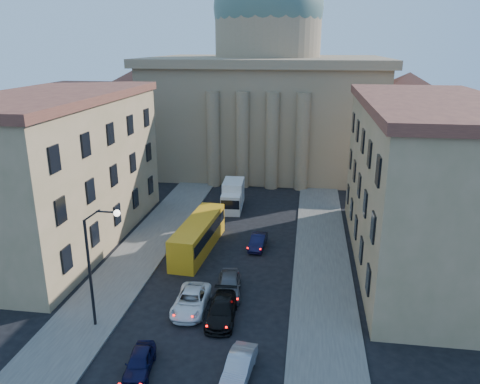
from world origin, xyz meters
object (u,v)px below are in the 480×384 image
object	(u,v)px
street_lamp	(96,258)
car_right_near	(239,366)
car_left_near	(140,362)
box_truck	(233,196)
city_bus	(198,235)

from	to	relation	value
street_lamp	car_right_near	size ratio (longest dim) A/B	2.17
car_left_near	box_truck	size ratio (longest dim) A/B	0.63
car_right_near	street_lamp	bearing A→B (deg)	166.72
street_lamp	car_left_near	bearing A→B (deg)	-44.09
car_left_near	box_truck	bearing A→B (deg)	81.41
street_lamp	car_left_near	size ratio (longest dim) A/B	2.35
city_bus	box_truck	world-z (taller)	box_truck
street_lamp	box_truck	distance (m)	26.51
car_right_near	city_bus	distance (m)	18.28
street_lamp	city_bus	size ratio (longest dim) A/B	0.82
street_lamp	city_bus	world-z (taller)	street_lamp
city_bus	box_truck	xyz separation A→B (m)	(1.32, 12.28, -0.08)
car_left_near	city_bus	xyz separation A→B (m)	(-0.48, 17.57, 0.97)
box_truck	street_lamp	bearing A→B (deg)	-104.44
street_lamp	city_bus	distance (m)	14.45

